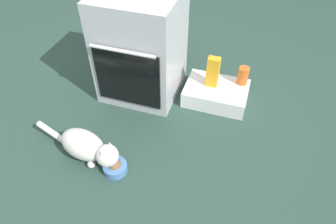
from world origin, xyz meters
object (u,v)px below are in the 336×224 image
Objects in this scene: sauce_jar at (243,76)px; pantry_cabinet at (216,93)px; oven at (141,46)px; food_bowl at (115,167)px; juice_carton at (213,72)px; cat at (87,146)px.

pantry_cabinet is at bearing -148.45° from sauce_jar.
food_bowl is (0.13, -0.81, -0.36)m from oven.
juice_carton is (-0.05, 0.01, 0.18)m from pantry_cabinet.
sauce_jar is at bearing 31.55° from pantry_cabinet.
juice_carton reaches higher than sauce_jar.
oven is at bearing 96.04° from cat.
cat is at bearing 168.20° from food_bowl.
oven is 5.66× the size of sauce_jar.
oven reaches higher than juice_carton.
juice_carton reaches higher than cat.
sauce_jar reaches higher than food_bowl.
juice_carton reaches higher than food_bowl.
oven reaches higher than food_bowl.
pantry_cabinet is 1.97× the size of juice_carton.
oven reaches higher than pantry_cabinet.
pantry_cabinet is at bearing 62.58° from cat.
juice_carton is (0.54, 0.05, -0.15)m from oven.
pantry_cabinet is at bearing 3.96° from oven.
sauce_jar is at bearing 56.80° from food_bowl.
oven is at bearing 98.90° from food_bowl.
cat is at bearing -95.76° from oven.
sauce_jar is at bearing 59.53° from cat.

